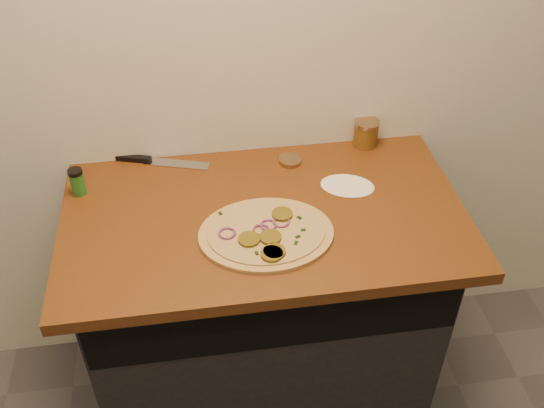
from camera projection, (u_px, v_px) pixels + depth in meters
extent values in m
cube|color=beige|center=(247.00, 22.00, 1.77)|extent=(4.00, 0.02, 2.70)
cube|color=black|center=(264.00, 308.00, 2.13)|extent=(1.10, 0.60, 0.86)
cube|color=#652E13|center=(264.00, 216.00, 1.82)|extent=(1.20, 0.70, 0.04)
cylinder|color=tan|center=(266.00, 234.00, 1.72)|extent=(0.39, 0.39, 0.01)
cylinder|color=beige|center=(266.00, 232.00, 1.71)|extent=(0.34, 0.34, 0.00)
cylinder|color=brown|center=(282.00, 214.00, 1.76)|extent=(0.06, 0.06, 0.01)
cylinder|color=brown|center=(270.00, 237.00, 1.68)|extent=(0.06, 0.06, 0.01)
cylinder|color=brown|center=(272.00, 254.00, 1.63)|extent=(0.06, 0.06, 0.01)
cylinder|color=brown|center=(249.00, 239.00, 1.68)|extent=(0.06, 0.06, 0.01)
cylinder|color=brown|center=(274.00, 251.00, 1.64)|extent=(0.06, 0.06, 0.01)
torus|color=#722A62|center=(261.00, 230.00, 1.71)|extent=(0.05, 0.05, 0.01)
torus|color=#722A62|center=(227.00, 233.00, 1.70)|extent=(0.05, 0.05, 0.01)
torus|color=#722A62|center=(268.00, 225.00, 1.73)|extent=(0.05, 0.05, 0.01)
torus|color=#722A62|center=(281.00, 222.00, 1.74)|extent=(0.05, 0.05, 0.01)
cube|color=black|center=(272.00, 245.00, 1.66)|extent=(0.01, 0.02, 0.00)
cube|color=black|center=(220.00, 213.00, 1.77)|extent=(0.01, 0.02, 0.00)
cube|color=black|center=(298.00, 237.00, 1.69)|extent=(0.02, 0.01, 0.00)
cube|color=black|center=(247.00, 235.00, 1.70)|extent=(0.02, 0.02, 0.00)
cube|color=black|center=(257.00, 253.00, 1.64)|extent=(0.01, 0.01, 0.00)
cube|color=black|center=(303.00, 230.00, 1.71)|extent=(0.01, 0.01, 0.00)
cube|color=black|center=(296.00, 243.00, 1.67)|extent=(0.01, 0.02, 0.00)
cube|color=black|center=(267.00, 249.00, 1.65)|extent=(0.02, 0.02, 0.00)
cube|color=black|center=(249.00, 241.00, 1.68)|extent=(0.01, 0.01, 0.00)
cube|color=black|center=(299.00, 218.00, 1.75)|extent=(0.02, 0.02, 0.00)
cube|color=#B7BAC1|center=(177.00, 164.00, 1.99)|extent=(0.22, 0.10, 0.00)
cube|color=black|center=(134.00, 158.00, 2.00)|extent=(0.12, 0.06, 0.02)
cylinder|color=#987D58|center=(290.00, 161.00, 1.99)|extent=(0.08, 0.08, 0.02)
cylinder|color=maroon|center=(366.00, 135.00, 2.05)|extent=(0.08, 0.08, 0.08)
cylinder|color=#987D58|center=(367.00, 123.00, 2.02)|extent=(0.09, 0.09, 0.01)
cylinder|color=#25611E|center=(78.00, 183.00, 1.85)|extent=(0.04, 0.04, 0.07)
cylinder|color=black|center=(75.00, 172.00, 1.82)|extent=(0.04, 0.04, 0.01)
cylinder|color=white|center=(347.00, 186.00, 1.90)|extent=(0.22, 0.22, 0.00)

